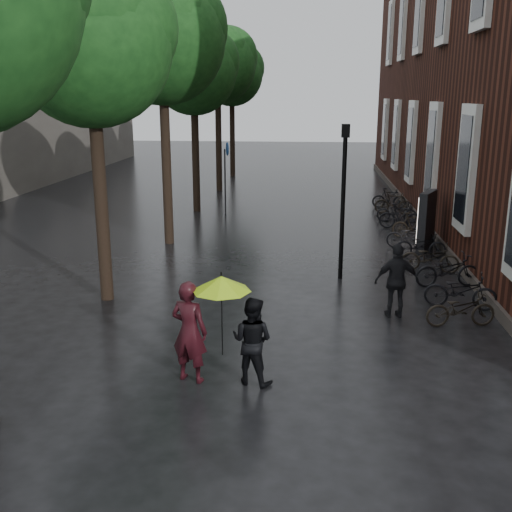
# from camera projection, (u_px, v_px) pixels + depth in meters

# --- Properties ---
(ground) EXTENTS (120.00, 120.00, 0.00)m
(ground) POSITION_uv_depth(u_px,v_px,m) (230.00, 476.00, 8.20)
(ground) COLOR black
(street_trees) EXTENTS (4.33, 34.03, 8.91)m
(street_trees) POSITION_uv_depth(u_px,v_px,m) (179.00, 58.00, 22.20)
(street_trees) COLOR black
(street_trees) RESTS_ON ground
(person_burgundy) EXTENTS (0.79, 0.64, 1.89)m
(person_burgundy) POSITION_uv_depth(u_px,v_px,m) (189.00, 332.00, 10.72)
(person_burgundy) COLOR #330E14
(person_burgundy) RESTS_ON ground
(person_black) EXTENTS (0.94, 0.84, 1.62)m
(person_black) POSITION_uv_depth(u_px,v_px,m) (252.00, 341.00, 10.67)
(person_black) COLOR black
(person_black) RESTS_ON ground
(lime_umbrella) EXTENTS (1.06, 1.06, 1.56)m
(lime_umbrella) POSITION_uv_depth(u_px,v_px,m) (221.00, 284.00, 10.41)
(lime_umbrella) COLOR black
(lime_umbrella) RESTS_ON ground
(pedestrian_walking) EXTENTS (1.07, 0.55, 1.76)m
(pedestrian_walking) POSITION_uv_depth(u_px,v_px,m) (397.00, 281.00, 13.86)
(pedestrian_walking) COLOR black
(pedestrian_walking) RESTS_ON ground
(parked_bicycles) EXTENTS (2.08, 15.25, 1.00)m
(parked_bicycles) POSITION_uv_depth(u_px,v_px,m) (417.00, 237.00, 19.94)
(parked_bicycles) COLOR black
(parked_bicycles) RESTS_ON ground
(ad_lightbox) EXTENTS (0.30, 1.31, 1.98)m
(ad_lightbox) POSITION_uv_depth(u_px,v_px,m) (426.00, 221.00, 19.90)
(ad_lightbox) COLOR black
(ad_lightbox) RESTS_ON ground
(lamp_post) EXTENTS (0.22, 0.22, 4.29)m
(lamp_post) POSITION_uv_depth(u_px,v_px,m) (344.00, 187.00, 16.32)
(lamp_post) COLOR black
(lamp_post) RESTS_ON ground
(cycle_sign) EXTENTS (0.16, 0.56, 3.08)m
(cycle_sign) POSITION_uv_depth(u_px,v_px,m) (226.00, 167.00, 25.69)
(cycle_sign) COLOR #262628
(cycle_sign) RESTS_ON ground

